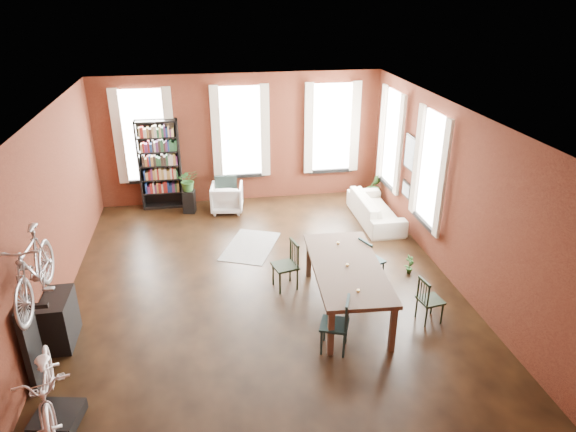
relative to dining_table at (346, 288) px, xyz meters
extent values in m
plane|color=black|center=(-1.30, 0.77, -0.42)|extent=(9.00, 9.00, 0.00)
cube|color=silver|center=(-1.30, 0.77, 2.78)|extent=(7.00, 9.00, 0.04)
cube|color=#4A1C12|center=(-1.30, 5.27, 1.18)|extent=(7.00, 0.04, 3.20)
cube|color=#4A1C12|center=(-1.30, -3.73, 1.18)|extent=(7.00, 0.04, 3.20)
cube|color=#4A1C12|center=(-4.80, 0.77, 1.18)|extent=(0.04, 9.00, 3.20)
cube|color=#4A1C12|center=(2.20, 0.77, 1.18)|extent=(0.04, 9.00, 3.20)
cube|color=white|center=(-3.60, 5.24, 1.38)|extent=(1.00, 0.04, 2.20)
cube|color=beige|center=(-3.60, 5.17, 1.38)|extent=(1.40, 0.06, 2.30)
cube|color=white|center=(-1.30, 5.24, 1.38)|extent=(1.00, 0.04, 2.20)
cube|color=beige|center=(-1.30, 5.17, 1.38)|extent=(1.40, 0.06, 2.30)
cube|color=white|center=(1.00, 5.24, 1.38)|extent=(1.00, 0.04, 2.20)
cube|color=beige|center=(1.00, 5.17, 1.38)|extent=(1.40, 0.06, 2.30)
cube|color=white|center=(2.17, 1.77, 1.38)|extent=(0.04, 1.00, 2.20)
cube|color=beige|center=(2.10, 1.77, 1.38)|extent=(0.06, 1.40, 2.30)
cube|color=white|center=(2.17, 3.97, 1.38)|extent=(0.04, 1.00, 2.20)
cube|color=beige|center=(2.10, 3.97, 1.38)|extent=(0.06, 1.40, 2.30)
cube|color=black|center=(2.16, 2.87, 1.38)|extent=(0.04, 0.55, 0.75)
cube|color=black|center=(2.16, 2.87, 0.53)|extent=(0.04, 0.45, 0.35)
cube|color=brown|center=(0.00, 0.00, 0.00)|extent=(1.27, 2.54, 0.84)
cube|color=#183135|center=(-0.46, -1.01, 0.03)|extent=(0.54, 0.54, 0.90)
cube|color=black|center=(-0.91, 0.84, 0.03)|extent=(0.50, 0.50, 0.91)
cube|color=black|center=(1.27, -0.55, -0.03)|extent=(0.42, 0.42, 0.79)
cube|color=#193538|center=(0.71, 0.81, 0.01)|extent=(0.52, 0.52, 0.87)
cube|color=black|center=(-3.30, 5.07, 0.68)|extent=(1.00, 0.32, 2.20)
imported|color=silver|center=(-1.75, 4.53, -0.04)|extent=(0.83, 0.79, 0.76)
imported|color=beige|center=(1.65, 3.37, -0.02)|extent=(0.61, 2.08, 0.81)
cube|color=black|center=(-1.38, 2.56, -0.42)|extent=(1.47, 1.77, 0.01)
cube|color=black|center=(-4.28, -1.85, -0.34)|extent=(0.65, 0.65, 0.16)
cube|color=black|center=(-4.70, -1.03, 0.23)|extent=(0.16, 0.60, 1.30)
cube|color=black|center=(-4.58, -0.13, -0.02)|extent=(0.40, 0.80, 0.80)
cube|color=black|center=(-2.66, 4.62, -0.14)|extent=(0.32, 0.32, 0.56)
imported|color=#2D5C24|center=(2.04, 4.60, -0.25)|extent=(0.52, 0.81, 0.34)
imported|color=#285A24|center=(1.53, 0.94, -0.35)|extent=(0.36, 0.44, 0.14)
imported|color=silver|center=(-4.30, -1.85, 0.61)|extent=(0.81, 1.03, 1.73)
imported|color=#A5A8AD|center=(-4.45, -1.03, 1.71)|extent=(0.47, 1.00, 1.66)
imported|color=#2D6227|center=(-2.65, 4.63, 0.35)|extent=(0.57, 0.61, 0.42)
camera|label=1|loc=(-2.19, -7.14, 4.69)|focal=32.00mm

